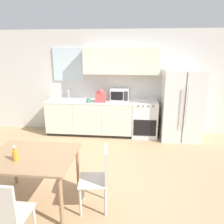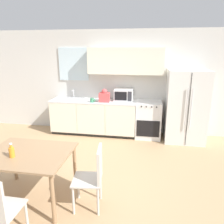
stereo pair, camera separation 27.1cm
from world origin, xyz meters
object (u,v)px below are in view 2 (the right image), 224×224
coffee_mug (92,100)px  oven_range (148,119)px  refrigerator (186,106)px  microwave (124,95)px  dining_table (29,159)px  dining_chair_side (94,174)px  drink_bottle (12,152)px

coffee_mug → oven_range: bearing=8.3°
refrigerator → microwave: (-1.55, 0.19, 0.19)m
refrigerator → dining_table: size_ratio=1.44×
dining_chair_side → drink_bottle: size_ratio=4.48×
oven_range → microwave: bearing=169.8°
coffee_mug → dining_table: (-0.29, -2.59, -0.30)m
drink_bottle → oven_range: bearing=57.8°
dining_table → drink_bottle: (-0.15, -0.15, 0.17)m
microwave → refrigerator: bearing=-7.0°
refrigerator → drink_bottle: refrigerator is taller
drink_bottle → microwave: bearing=68.8°
microwave → dining_table: bearing=-109.7°
dining_chair_side → dining_table: bearing=82.0°
dining_table → drink_bottle: drink_bottle is taller
microwave → dining_chair_side: 2.99m
refrigerator → dining_table: 3.77m
refrigerator → dining_chair_side: size_ratio=1.88×
drink_bottle → dining_table: bearing=45.1°
dining_table → drink_bottle: bearing=-134.9°
coffee_mug → dining_chair_side: bearing=-75.1°
coffee_mug → drink_bottle: (-0.44, -2.74, -0.13)m
oven_range → refrigerator: 0.97m
microwave → coffee_mug: size_ratio=3.62×
refrigerator → coffee_mug: refrigerator is taller
refrigerator → drink_bottle: bearing=-133.6°
dining_chair_side → oven_range: bearing=-21.3°
oven_range → drink_bottle: 3.50m
coffee_mug → drink_bottle: coffee_mug is taller
oven_range → drink_bottle: bearing=-122.2°
coffee_mug → dining_table: coffee_mug is taller
oven_range → microwave: (-0.66, 0.12, 0.60)m
oven_range → dining_chair_side: bearing=-104.4°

